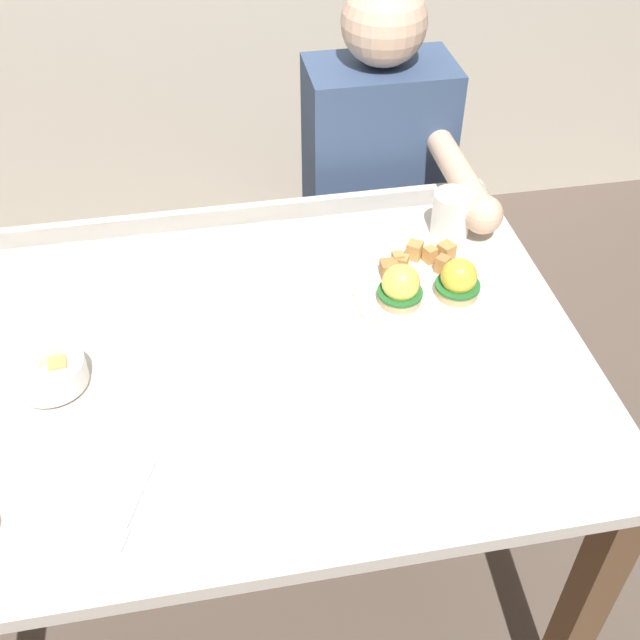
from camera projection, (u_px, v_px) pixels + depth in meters
name	position (u px, v px, depth m)	size (l,w,h in m)	color
ground_plane	(262.00, 568.00, 1.86)	(6.00, 6.00, 0.00)	brown
dining_table	(244.00, 388.00, 1.44)	(1.20, 0.90, 0.74)	silver
eggs_benedict_plate	(426.00, 288.00, 1.44)	(0.27, 0.27, 0.09)	white
fruit_bowl	(50.00, 373.00, 1.28)	(0.12, 0.12, 0.06)	white
coffee_mug	(453.00, 213.00, 1.58)	(0.11, 0.08, 0.09)	white
fork	(131.00, 511.00, 1.11)	(0.07, 0.15, 0.00)	silver
diner_person	(380.00, 186.00, 1.92)	(0.34, 0.54, 1.14)	#33333D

